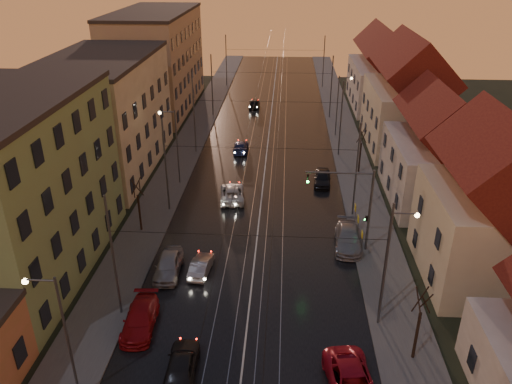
% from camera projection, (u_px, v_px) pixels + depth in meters
% --- Properties ---
extents(road, '(16.00, 120.00, 0.04)m').
position_uv_depth(road, '(267.00, 151.00, 61.19)').
color(road, black).
rests_on(road, ground).
extents(sidewalk_left, '(4.00, 120.00, 0.15)m').
position_uv_depth(sidewalk_left, '(186.00, 149.00, 61.72)').
color(sidewalk_left, '#4C4C4C').
rests_on(sidewalk_left, ground).
extents(sidewalk_right, '(4.00, 120.00, 0.15)m').
position_uv_depth(sidewalk_right, '(349.00, 152.00, 60.62)').
color(sidewalk_right, '#4C4C4C').
rests_on(sidewalk_right, ground).
extents(tram_rail_0, '(0.06, 120.00, 0.03)m').
position_uv_depth(tram_rail_0, '(249.00, 150.00, 61.30)').
color(tram_rail_0, gray).
rests_on(tram_rail_0, road).
extents(tram_rail_1, '(0.06, 120.00, 0.03)m').
position_uv_depth(tram_rail_1, '(261.00, 150.00, 61.22)').
color(tram_rail_1, gray).
rests_on(tram_rail_1, road).
extents(tram_rail_2, '(0.06, 120.00, 0.03)m').
position_uv_depth(tram_rail_2, '(273.00, 151.00, 61.13)').
color(tram_rail_2, gray).
rests_on(tram_rail_2, road).
extents(tram_rail_3, '(0.06, 120.00, 0.03)m').
position_uv_depth(tram_rail_3, '(285.00, 151.00, 61.06)').
color(tram_rail_3, gray).
rests_on(tram_rail_3, road).
extents(apartment_left_1, '(10.00, 18.00, 13.00)m').
position_uv_depth(apartment_left_1, '(11.00, 192.00, 35.98)').
color(apartment_left_1, '#749961').
rests_on(apartment_left_1, ground).
extents(apartment_left_2, '(10.00, 20.00, 12.00)m').
position_uv_depth(apartment_left_2, '(104.00, 116.00, 54.15)').
color(apartment_left_2, tan).
rests_on(apartment_left_2, ground).
extents(apartment_left_3, '(10.00, 24.00, 14.00)m').
position_uv_depth(apartment_left_3, '(157.00, 62.00, 75.25)').
color(apartment_left_3, tan).
rests_on(apartment_left_3, ground).
extents(house_right_1, '(8.67, 10.20, 10.80)m').
position_uv_depth(house_right_1, '(492.00, 212.00, 35.45)').
color(house_right_1, beige).
rests_on(house_right_1, ground).
extents(house_right_2, '(9.18, 12.24, 9.20)m').
position_uv_depth(house_right_2, '(440.00, 155.00, 47.47)').
color(house_right_2, '#BBB7AD').
rests_on(house_right_2, ground).
extents(house_right_3, '(9.18, 14.28, 11.50)m').
position_uv_depth(house_right_3, '(408.00, 100.00, 60.42)').
color(house_right_3, beige).
rests_on(house_right_3, ground).
extents(house_right_4, '(9.18, 16.32, 10.00)m').
position_uv_depth(house_right_4, '(383.00, 74.00, 76.91)').
color(house_right_4, '#BBB7AD').
rests_on(house_right_4, ground).
extents(catenary_pole_l_1, '(0.16, 0.16, 9.00)m').
position_uv_depth(catenary_pole_l_1, '(113.00, 258.00, 31.88)').
color(catenary_pole_l_1, '#595B60').
rests_on(catenary_pole_l_1, ground).
extents(catenary_pole_r_1, '(0.16, 0.16, 9.00)m').
position_uv_depth(catenary_pole_r_1, '(385.00, 267.00, 30.94)').
color(catenary_pole_r_1, '#595B60').
rests_on(catenary_pole_r_1, ground).
extents(catenary_pole_l_2, '(0.16, 0.16, 9.00)m').
position_uv_depth(catenary_pole_l_2, '(166.00, 166.00, 45.34)').
color(catenary_pole_l_2, '#595B60').
rests_on(catenary_pole_l_2, ground).
extents(catenary_pole_r_2, '(0.16, 0.16, 9.00)m').
position_uv_depth(catenary_pole_r_2, '(356.00, 171.00, 44.40)').
color(catenary_pole_r_2, '#595B60').
rests_on(catenary_pole_r_2, ground).
extents(catenary_pole_l_3, '(0.16, 0.16, 9.00)m').
position_uv_depth(catenary_pole_l_3, '(194.00, 117.00, 58.81)').
color(catenary_pole_l_3, '#595B60').
rests_on(catenary_pole_l_3, ground).
extents(catenary_pole_r_3, '(0.16, 0.16, 9.00)m').
position_uv_depth(catenary_pole_r_3, '(341.00, 120.00, 57.86)').
color(catenary_pole_r_3, '#595B60').
rests_on(catenary_pole_r_3, ground).
extents(catenary_pole_l_4, '(0.16, 0.16, 9.00)m').
position_uv_depth(catenary_pole_l_4, '(212.00, 86.00, 72.27)').
color(catenary_pole_l_4, '#595B60').
rests_on(catenary_pole_l_4, ground).
extents(catenary_pole_r_4, '(0.16, 0.16, 9.00)m').
position_uv_depth(catenary_pole_r_4, '(331.00, 88.00, 71.33)').
color(catenary_pole_r_4, '#595B60').
rests_on(catenary_pole_r_4, ground).
extents(catenary_pole_l_5, '(0.16, 0.16, 9.00)m').
position_uv_depth(catenary_pole_l_5, '(226.00, 61.00, 88.42)').
color(catenary_pole_l_5, '#595B60').
rests_on(catenary_pole_l_5, ground).
extents(catenary_pole_r_5, '(0.16, 0.16, 9.00)m').
position_uv_depth(catenary_pole_r_5, '(324.00, 62.00, 87.48)').
color(catenary_pole_r_5, '#595B60').
rests_on(catenary_pole_r_5, ground).
extents(street_lamp_0, '(1.75, 0.32, 8.00)m').
position_uv_depth(street_lamp_0, '(59.00, 327.00, 25.46)').
color(street_lamp_0, '#595B60').
rests_on(street_lamp_0, ground).
extents(street_lamp_1, '(1.75, 0.32, 8.00)m').
position_uv_depth(street_lamp_1, '(391.00, 254.00, 31.64)').
color(street_lamp_1, '#595B60').
rests_on(street_lamp_1, ground).
extents(street_lamp_2, '(1.75, 0.32, 8.00)m').
position_uv_depth(street_lamp_2, '(174.00, 140.00, 50.59)').
color(street_lamp_2, '#595B60').
rests_on(street_lamp_2, ground).
extents(street_lamp_3, '(1.75, 0.32, 8.00)m').
position_uv_depth(street_lamp_3, '(340.00, 100.00, 63.95)').
color(street_lamp_3, '#595B60').
rests_on(street_lamp_3, ground).
extents(traffic_light_mast, '(5.30, 0.32, 7.20)m').
position_uv_depth(traffic_light_mast, '(358.00, 200.00, 39.00)').
color(traffic_light_mast, '#595B60').
rests_on(traffic_light_mast, ground).
extents(bare_tree_0, '(1.09, 1.09, 5.11)m').
position_uv_depth(bare_tree_0, '(139.00, 206.00, 42.72)').
color(bare_tree_0, black).
rests_on(bare_tree_0, ground).
extents(bare_tree_1, '(1.09, 1.09, 5.11)m').
position_uv_depth(bare_tree_1, '(418.00, 327.00, 29.04)').
color(bare_tree_1, black).
rests_on(bare_tree_1, ground).
extents(bare_tree_2, '(1.09, 1.09, 5.11)m').
position_uv_depth(bare_tree_2, '(360.00, 152.00, 54.16)').
color(bare_tree_2, black).
rests_on(bare_tree_2, ground).
extents(driving_car_0, '(1.93, 4.43, 1.49)m').
position_uv_depth(driving_car_0, '(182.00, 365.00, 28.70)').
color(driving_car_0, black).
rests_on(driving_car_0, ground).
extents(driving_car_1, '(1.62, 3.82, 1.22)m').
position_uv_depth(driving_car_1, '(201.00, 266.00, 37.92)').
color(driving_car_1, '#939398').
rests_on(driving_car_1, ground).
extents(driving_car_2, '(2.83, 5.16, 1.37)m').
position_uv_depth(driving_car_2, '(232.00, 193.00, 49.08)').
color(driving_car_2, beige).
rests_on(driving_car_2, ground).
extents(driving_car_3, '(1.81, 4.29, 1.23)m').
position_uv_depth(driving_car_3, '(241.00, 147.00, 60.76)').
color(driving_car_3, navy).
rests_on(driving_car_3, ground).
extents(driving_car_4, '(1.69, 4.05, 1.37)m').
position_uv_depth(driving_car_4, '(254.00, 103.00, 77.67)').
color(driving_car_4, black).
rests_on(driving_car_4, ground).
extents(parked_left_2, '(2.21, 4.89, 1.39)m').
position_uv_depth(parked_left_2, '(140.00, 319.00, 32.34)').
color(parked_left_2, maroon).
rests_on(parked_left_2, ground).
extents(parked_left_3, '(1.98, 4.63, 1.56)m').
position_uv_depth(parked_left_3, '(168.00, 265.00, 37.74)').
color(parked_left_3, '#98999D').
rests_on(parked_left_3, ground).
extents(parked_right_0, '(3.17, 5.65, 1.49)m').
position_uv_depth(parked_right_0, '(352.00, 383.00, 27.45)').
color(parked_right_0, '#AC1124').
rests_on(parked_right_0, ground).
extents(parked_right_1, '(2.50, 5.39, 1.52)m').
position_uv_depth(parked_right_1, '(348.00, 238.00, 41.24)').
color(parked_right_1, '#98979C').
rests_on(parked_right_1, ground).
extents(parked_right_2, '(2.00, 4.32, 1.43)m').
position_uv_depth(parked_right_2, '(322.00, 178.00, 52.26)').
color(parked_right_2, black).
rests_on(parked_right_2, ground).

